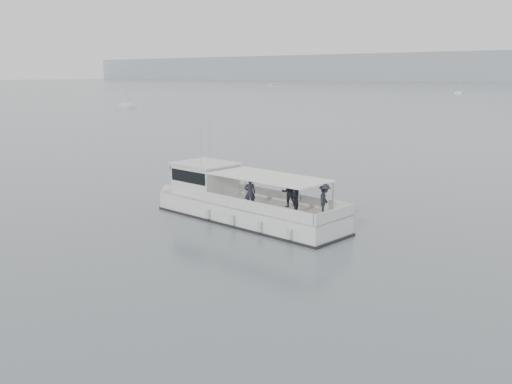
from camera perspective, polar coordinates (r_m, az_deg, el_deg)
The scene contains 3 objects.
ground at distance 31.43m, azimuth -8.79°, elevation -2.03°, with size 1400.00×1400.00×0.00m, color slate.
tour_boat at distance 29.76m, azimuth -2.26°, elevation -1.00°, with size 12.46×3.96×5.19m.
moored_fleet at distance 219.30m, azimuth 23.68°, elevation 8.91°, with size 386.98×335.21×9.92m.
Camera 1 is at (22.63, -20.52, 7.40)m, focal length 40.00 mm.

